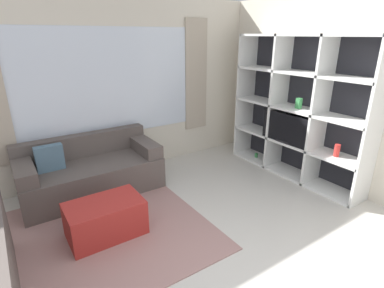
# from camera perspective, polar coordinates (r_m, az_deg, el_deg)

# --- Properties ---
(wall_back) EXTENTS (6.27, 0.11, 2.70)m
(wall_back) POSITION_cam_1_polar(r_m,az_deg,el_deg) (4.78, -15.48, 10.02)
(wall_back) COLOR beige
(wall_back) RESTS_ON ground_plane
(wall_right) EXTENTS (0.07, 4.59, 2.70)m
(wall_right) POSITION_cam_1_polar(r_m,az_deg,el_deg) (4.96, 22.08, 9.55)
(wall_right) COLOR beige
(wall_right) RESTS_ON ground_plane
(area_rug) EXTENTS (2.98, 2.19, 0.01)m
(area_rug) POSITION_cam_1_polar(r_m,az_deg,el_deg) (3.66, -22.00, -17.22)
(area_rug) COLOR gray
(area_rug) RESTS_ON ground_plane
(shelving_unit) EXTENTS (0.43, 2.29, 2.15)m
(shelving_unit) POSITION_cam_1_polar(r_m,az_deg,el_deg) (4.87, 19.70, 6.20)
(shelving_unit) COLOR #232328
(shelving_unit) RESTS_ON ground_plane
(couch_main) EXTENTS (1.87, 0.86, 0.80)m
(couch_main) POSITION_cam_1_polar(r_m,az_deg,el_deg) (4.49, -18.75, -5.09)
(couch_main) COLOR #564C47
(couch_main) RESTS_ON ground_plane
(ottoman) EXTENTS (0.82, 0.51, 0.42)m
(ottoman) POSITION_cam_1_polar(r_m,az_deg,el_deg) (3.57, -16.16, -13.54)
(ottoman) COLOR #A82823
(ottoman) RESTS_ON ground_plane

